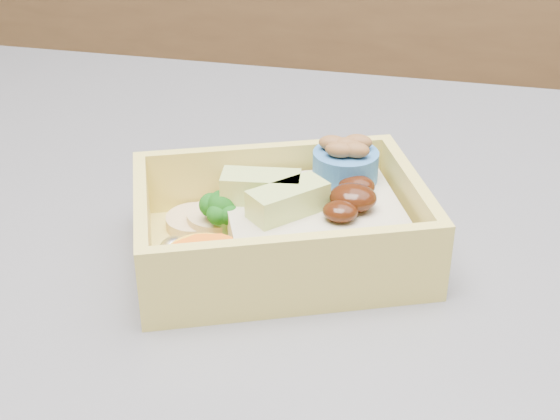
# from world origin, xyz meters

# --- Properties ---
(bento_box) EXTENTS (0.19, 0.17, 0.06)m
(bento_box) POSITION_xyz_m (-0.09, 0.00, 0.94)
(bento_box) COLOR #E6D05F
(bento_box) RESTS_ON island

